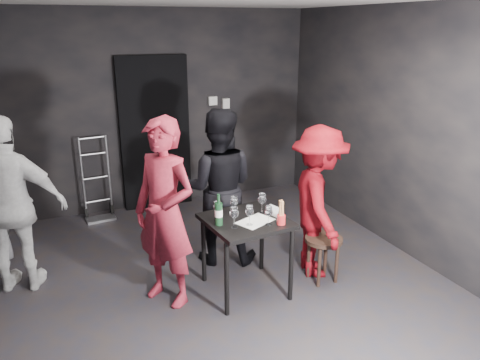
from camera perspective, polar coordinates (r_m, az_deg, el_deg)
name	(u,v)px	position (r m, az deg, el deg)	size (l,w,h in m)	color
floor	(217,288)	(4.75, -2.86, -13.00)	(4.50, 5.00, 0.02)	black
wall_back	(153,111)	(6.57, -10.58, 8.24)	(4.50, 0.04, 2.70)	black
wall_front	(410,300)	(2.20, 20.00, -13.62)	(4.50, 0.04, 2.70)	black
wall_right	(412,135)	(5.37, 20.18, 5.18)	(0.04, 5.00, 2.70)	black
doorway	(155,134)	(6.57, -10.32, 5.58)	(0.95, 0.10, 2.10)	black
wallbox_upper	(213,101)	(6.73, -3.37, 9.62)	(0.12, 0.06, 0.12)	#B7B7B2
wallbox_lower	(226,103)	(6.80, -1.75, 9.32)	(0.10, 0.06, 0.14)	#B7B7B2
hand_truck	(99,203)	(6.53, -16.83, -2.73)	(0.37, 0.32, 1.12)	#B2B2B7
tasting_table	(246,229)	(4.42, 0.73, -5.96)	(0.72, 0.72, 0.75)	black
stool	(323,246)	(4.78, 10.14, -7.87)	(0.38, 0.38, 0.47)	black
server_red	(164,198)	(4.19, -9.25, -2.22)	(0.74, 0.49, 2.03)	maroon
woman_black	(218,178)	(4.92, -2.69, 0.25)	(0.92, 0.50, 1.89)	black
man_maroon	(318,199)	(4.76, 9.53, -2.35)	(1.05, 0.49, 1.62)	maroon
bystander_cream	(10,193)	(4.84, -26.26, -1.46)	(1.16, 0.55, 1.98)	silver
tasting_mat	(255,221)	(4.33, 1.88, -5.04)	(0.33, 0.22, 0.00)	white
wine_glass_a	(234,216)	(4.16, -0.72, -4.44)	(0.08, 0.08, 0.22)	white
wine_glass_b	(217,210)	(4.33, -2.79, -3.65)	(0.08, 0.08, 0.20)	white
wine_glass_c	(234,205)	(4.42, -0.70, -3.09)	(0.08, 0.08, 0.21)	white
wine_glass_d	(249,214)	(4.21, 1.16, -4.21)	(0.08, 0.08, 0.21)	white
wine_glass_e	(269,214)	(4.23, 3.50, -4.22)	(0.08, 0.08, 0.20)	white
wine_glass_f	(262,202)	(4.48, 2.70, -2.75)	(0.08, 0.08, 0.22)	white
wine_bottle	(219,213)	(4.22, -2.62, -4.06)	(0.07, 0.07, 0.29)	black
breadstick_cup	(281,213)	(4.25, 5.06, -3.99)	(0.08, 0.08, 0.25)	red
reserved_card	(273,211)	(4.45, 4.09, -3.77)	(0.08, 0.13, 0.10)	white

